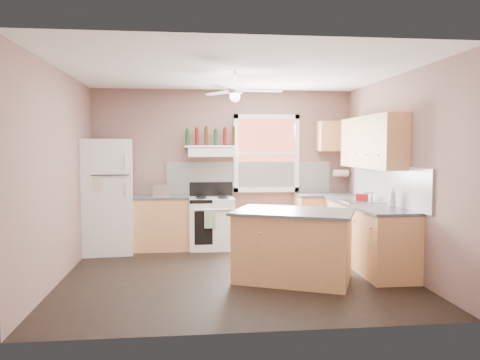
{
  "coord_description": "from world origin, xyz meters",
  "views": [
    {
      "loc": [
        -0.61,
        -6.16,
        1.7
      ],
      "look_at": [
        0.1,
        0.3,
        1.25
      ],
      "focal_mm": 35.0,
      "sensor_mm": 36.0,
      "label": 1
    }
  ],
  "objects": [
    {
      "name": "paper_towel",
      "position": [
        2.07,
        1.86,
        1.25
      ],
      "size": [
        0.26,
        0.12,
        0.12
      ],
      "primitive_type": "cylinder",
      "rotation": [
        0.0,
        1.57,
        0.0
      ],
      "color": "white",
      "rests_on": "wall_back"
    },
    {
      "name": "window_view",
      "position": [
        0.75,
        1.98,
        1.6
      ],
      "size": [
        1.0,
        0.02,
        1.2
      ],
      "primitive_type": "cube",
      "color": "brown",
      "rests_on": "wall_back"
    },
    {
      "name": "island",
      "position": [
        0.72,
        -0.35,
        0.43
      ],
      "size": [
        1.64,
        1.38,
        0.86
      ],
      "primitive_type": "cube",
      "rotation": [
        0.0,
        0.0,
        -0.41
      ],
      "color": "tan",
      "rests_on": "floor"
    },
    {
      "name": "faucet",
      "position": [
        2.1,
        0.5,
        0.97
      ],
      "size": [
        0.03,
        0.03,
        0.14
      ],
      "primitive_type": "cylinder",
      "color": "silver",
      "rests_on": "sink"
    },
    {
      "name": "base_cabinet_right",
      "position": [
        1.95,
        0.3,
        0.43
      ],
      "size": [
        0.6,
        2.2,
        0.86
      ],
      "primitive_type": "cube",
      "color": "tan",
      "rests_on": "floor"
    },
    {
      "name": "ceiling_fan_hub",
      "position": [
        0.0,
        0.0,
        2.45
      ],
      "size": [
        0.2,
        0.2,
        0.08
      ],
      "primitive_type": "cylinder",
      "color": "white",
      "rests_on": "ceiling"
    },
    {
      "name": "base_cabinet_corner",
      "position": [
        1.75,
        1.7,
        0.43
      ],
      "size": [
        1.0,
        0.6,
        0.86
      ],
      "primitive_type": "cube",
      "color": "tan",
      "rests_on": "floor"
    },
    {
      "name": "backsplash_back",
      "position": [
        0.45,
        1.99,
        1.18
      ],
      "size": [
        2.9,
        0.03,
        0.55
      ],
      "primitive_type": "cube",
      "color": "white",
      "rests_on": "wall_back"
    },
    {
      "name": "soap_bottle",
      "position": [
        2.12,
        -0.15,
        1.03
      ],
      "size": [
        0.14,
        0.14,
        0.26
      ],
      "primitive_type": "imported",
      "rotation": [
        0.0,
        0.0,
        0.86
      ],
      "color": "silver",
      "rests_on": "counter_right"
    },
    {
      "name": "upper_cabinet_right",
      "position": [
        2.08,
        0.5,
        1.78
      ],
      "size": [
        0.33,
        1.8,
        0.76
      ],
      "primitive_type": "cube",
      "color": "tan",
      "rests_on": "wall_right"
    },
    {
      "name": "bottle_shelf",
      "position": [
        -0.23,
        1.87,
        1.72
      ],
      "size": [
        0.9,
        0.26,
        0.03
      ],
      "primitive_type": "cube",
      "color": "white",
      "rests_on": "range_hood"
    },
    {
      "name": "counter_right",
      "position": [
        1.94,
        0.3,
        0.88
      ],
      "size": [
        0.62,
        2.22,
        0.04
      ],
      "primitive_type": "cube",
      "color": "#434345",
      "rests_on": "base_cabinet_right"
    },
    {
      "name": "refrigerator",
      "position": [
        -1.91,
        1.54,
        0.92
      ],
      "size": [
        0.85,
        0.83,
        1.83
      ],
      "primitive_type": "cube",
      "rotation": [
        0.0,
        0.0,
        0.1
      ],
      "color": "white",
      "rests_on": "floor"
    },
    {
      "name": "counter_left",
      "position": [
        -1.06,
        1.7,
        0.88
      ],
      "size": [
        0.92,
        0.62,
        0.04
      ],
      "primitive_type": "cube",
      "color": "#434345",
      "rests_on": "base_cabinet_left"
    },
    {
      "name": "range_hood",
      "position": [
        -0.23,
        1.75,
        1.62
      ],
      "size": [
        0.78,
        0.5,
        0.14
      ],
      "primitive_type": "cube",
      "color": "white",
      "rests_on": "wall_back"
    },
    {
      "name": "wall_back",
      "position": [
        0.0,
        2.02,
        1.35
      ],
      "size": [
        4.5,
        0.05,
        2.7
      ],
      "primitive_type": "cube",
      "color": "#795950",
      "rests_on": "ground"
    },
    {
      "name": "window_frame",
      "position": [
        0.75,
        1.96,
        1.6
      ],
      "size": [
        1.16,
        0.07,
        1.36
      ],
      "primitive_type": "cube",
      "color": "white",
      "rests_on": "wall_back"
    },
    {
      "name": "wall_left",
      "position": [
        -2.27,
        0.0,
        1.35
      ],
      "size": [
        0.05,
        4.0,
        2.7
      ],
      "primitive_type": "cube",
      "color": "#795950",
      "rests_on": "ground"
    },
    {
      "name": "wall_right",
      "position": [
        2.27,
        0.0,
        1.35
      ],
      "size": [
        0.05,
        4.0,
        2.7
      ],
      "primitive_type": "cube",
      "color": "#795950",
      "rests_on": "ground"
    },
    {
      "name": "floor",
      "position": [
        0.0,
        0.0,
        0.0
      ],
      "size": [
        4.5,
        4.5,
        0.0
      ],
      "primitive_type": "plane",
      "color": "black",
      "rests_on": "ground"
    },
    {
      "name": "counter_corner",
      "position": [
        1.75,
        1.7,
        0.88
      ],
      "size": [
        1.02,
        0.62,
        0.04
      ],
      "primitive_type": "cube",
      "color": "#434345",
      "rests_on": "base_cabinet_corner"
    },
    {
      "name": "wine_bottles",
      "position": [
        -0.22,
        1.87,
        1.88
      ],
      "size": [
        0.86,
        0.06,
        0.31
      ],
      "color": "#143819",
      "rests_on": "bottle_shelf"
    },
    {
      "name": "toaster",
      "position": [
        -1.08,
        1.64,
        0.99
      ],
      "size": [
        0.31,
        0.22,
        0.18
      ],
      "primitive_type": "cube",
      "rotation": [
        0.0,
        0.0,
        0.25
      ],
      "color": "silver",
      "rests_on": "counter_left"
    },
    {
      "name": "base_cabinet_left",
      "position": [
        -1.06,
        1.7,
        0.43
      ],
      "size": [
        0.9,
        0.6,
        0.86
      ],
      "primitive_type": "cube",
      "color": "tan",
      "rests_on": "floor"
    },
    {
      "name": "upper_cabinet_corner",
      "position": [
        1.95,
        1.83,
        1.9
      ],
      "size": [
        0.6,
        0.33,
        0.52
      ],
      "primitive_type": "cube",
      "color": "tan",
      "rests_on": "wall_back"
    },
    {
      "name": "red_caddy",
      "position": [
        2.0,
        0.64,
        0.95
      ],
      "size": [
        0.21,
        0.17,
        0.1
      ],
      "primitive_type": "cube",
      "rotation": [
        0.0,
        0.0,
        -0.33
      ],
      "color": "#A80E18",
      "rests_on": "counter_right"
    },
    {
      "name": "island_top",
      "position": [
        0.72,
        -0.35,
        0.88
      ],
      "size": [
        1.75,
        1.48,
        0.04
      ],
      "primitive_type": "cube",
      "rotation": [
        0.0,
        0.0,
        -0.41
      ],
      "color": "#434345",
      "rests_on": "island"
    },
    {
      "name": "ceiling",
      "position": [
        0.0,
        0.0,
        2.7
      ],
      "size": [
        4.5,
        4.5,
        0.0
      ],
      "primitive_type": "plane",
      "color": "white",
      "rests_on": "ground"
    },
    {
      "name": "cart",
      "position": [
        0.91,
        1.75,
        0.28
      ],
      "size": [
        0.65,
        0.53,
        0.56
      ],
      "primitive_type": "cube",
      "rotation": [
        0.0,
        0.0,
        0.3
      ],
      "color": "tan",
      "rests_on": "floor"
    },
    {
      "name": "backsplash_right",
      "position": [
        2.23,
        0.3,
        1.18
      ],
      "size": [
        0.03,
        2.6,
        0.55
      ],
      "primitive_type": "cube",
      "color": "white",
      "rests_on": "wall_right"
    },
    {
      "name": "sink",
      "position": [
        1.94,
        0.5,
        0.9
      ],
      "size": [
        0.55,
        0.45,
        0.03
      ],
      "primitive_type": "cube",
      "color": "silver",
      "rests_on": "counter_right"
    },
    {
      "name": "stove",
      "position": [
        -0.23,
        1.67,
        0.43
      ],
      "size": [
        0.76,
        0.66,
        0.86
      ],
      "primitive_type": "cube",
      "rotation": [
        0.0,
        0.0,
        -0.03
      ],
      "color": "white",
      "rests_on": "floor"
    }
  ]
}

